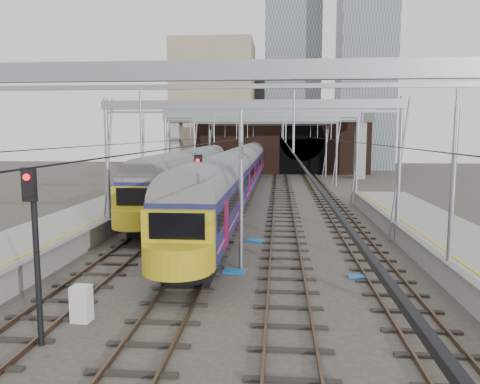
# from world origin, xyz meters

# --- Properties ---
(ground) EXTENTS (160.00, 160.00, 0.00)m
(ground) POSITION_xyz_m (0.00, 0.00, 0.00)
(ground) COLOR #38332D
(ground) RESTS_ON ground
(platform_left) EXTENTS (4.32, 55.00, 1.12)m
(platform_left) POSITION_xyz_m (-10.18, 2.50, 0.55)
(platform_left) COLOR gray
(platform_left) RESTS_ON ground
(tracks) EXTENTS (14.40, 80.00, 0.22)m
(tracks) POSITION_xyz_m (0.00, 15.00, 0.02)
(tracks) COLOR #4C3828
(tracks) RESTS_ON ground
(overhead_line) EXTENTS (16.80, 80.00, 8.00)m
(overhead_line) POSITION_xyz_m (0.00, 21.49, 6.57)
(overhead_line) COLOR gray
(overhead_line) RESTS_ON ground
(retaining_wall) EXTENTS (28.00, 2.75, 9.00)m
(retaining_wall) POSITION_xyz_m (1.40, 51.93, 4.33)
(retaining_wall) COLOR #311D16
(retaining_wall) RESTS_ON ground
(overbridge) EXTENTS (28.00, 3.00, 9.25)m
(overbridge) POSITION_xyz_m (0.00, 46.00, 7.27)
(overbridge) COLOR gray
(overbridge) RESTS_ON ground
(city_skyline) EXTENTS (37.50, 27.50, 60.00)m
(city_skyline) POSITION_xyz_m (2.73, 70.48, 17.09)
(city_skyline) COLOR tan
(city_skyline) RESTS_ON ground
(train_main) EXTENTS (2.76, 63.78, 4.76)m
(train_main) POSITION_xyz_m (-2.00, 30.01, 2.46)
(train_main) COLOR black
(train_main) RESTS_ON ground
(train_second) EXTENTS (2.70, 31.25, 4.68)m
(train_second) POSITION_xyz_m (-6.00, 21.56, 2.42)
(train_second) COLOR black
(train_second) RESTS_ON ground
(signal_near_left) EXTENTS (0.36, 0.48, 5.10)m
(signal_near_left) POSITION_xyz_m (-5.08, -6.02, 3.20)
(signal_near_left) COLOR black
(signal_near_left) RESTS_ON ground
(signal_near_centre) EXTENTS (0.40, 0.47, 5.07)m
(signal_near_centre) POSITION_xyz_m (-1.96, 2.56, 3.18)
(signal_near_centre) COLOR black
(signal_near_centre) RESTS_ON ground
(relay_cabinet) EXTENTS (0.62, 0.53, 1.18)m
(relay_cabinet) POSITION_xyz_m (-4.63, -4.22, 0.59)
(relay_cabinet) COLOR silver
(relay_cabinet) RESTS_ON ground
(equip_cover_a) EXTENTS (1.14, 0.99, 0.11)m
(equip_cover_a) POSITION_xyz_m (0.36, 7.40, 0.06)
(equip_cover_a) COLOR #175DAD
(equip_cover_a) RESTS_ON ground
(equip_cover_b) EXTENTS (1.01, 0.81, 0.11)m
(equip_cover_b) POSITION_xyz_m (-0.27, 1.47, 0.05)
(equip_cover_b) COLOR #175DAD
(equip_cover_b) RESTS_ON ground
(equip_cover_c) EXTENTS (0.74, 0.54, 0.09)m
(equip_cover_c) POSITION_xyz_m (4.93, 1.16, 0.04)
(equip_cover_c) COLOR #175DAD
(equip_cover_c) RESTS_ON ground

